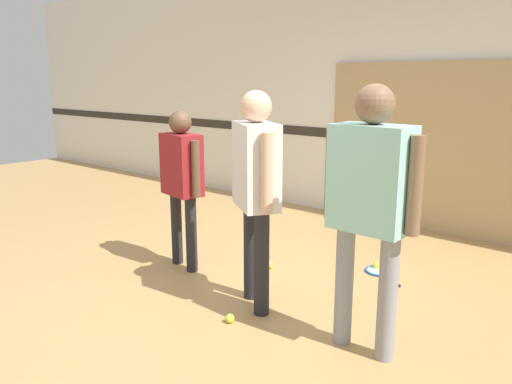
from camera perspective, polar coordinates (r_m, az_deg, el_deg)
name	(u,v)px	position (r m, az deg, el deg)	size (l,w,h in m)	color
ground_plane	(247,298)	(4.04, -1.09, -12.03)	(16.00, 16.00, 0.00)	tan
wall_back	(407,88)	(6.03, 16.83, 11.28)	(16.00, 0.07, 3.20)	silver
wall_panel	(441,149)	(5.85, 20.36, 4.59)	(2.71, 0.05, 1.89)	tan
person_instructor	(256,177)	(3.61, 0.00, 1.72)	(0.52, 0.46, 1.62)	#232328
person_student_left	(182,173)	(4.48, -8.48, 2.19)	(0.53, 0.29, 1.43)	#232328
person_student_right	(370,193)	(3.05, 12.92, -0.06)	(0.64, 0.27, 1.67)	gray
racket_spare_on_floor	(381,272)	(4.67, 14.10, -8.82)	(0.48, 0.41, 0.03)	blue
tennis_ball_near_instructor	(230,318)	(3.67, -3.01, -14.22)	(0.07, 0.07, 0.07)	#CCE038
tennis_ball_by_spare_racket	(376,266)	(4.73, 13.60, -8.18)	(0.07, 0.07, 0.07)	#CCE038
tennis_ball_stray_left	(270,265)	(4.62, 1.60, -8.35)	(0.07, 0.07, 0.07)	#CCE038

